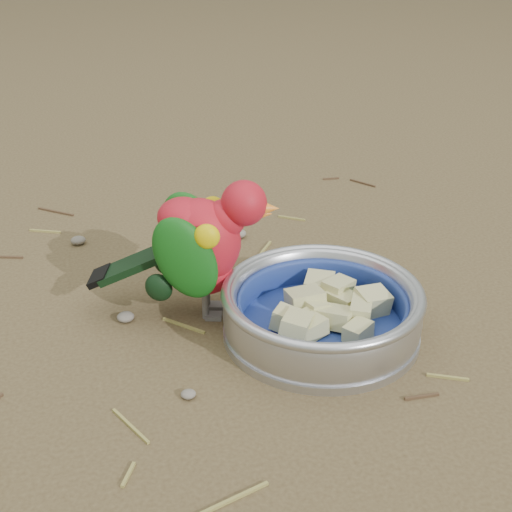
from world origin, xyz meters
name	(u,v)px	position (x,y,z in m)	size (l,w,h in m)	color
ground	(244,341)	(0.00, 0.00, 0.00)	(60.00, 60.00, 0.00)	brown
food_bowl	(321,329)	(0.09, -0.01, 0.01)	(0.23, 0.23, 0.02)	#B2B2BA
bowl_wall	(322,307)	(0.09, -0.01, 0.04)	(0.23, 0.23, 0.04)	#B2B2BA
fruit_wedges	(322,312)	(0.09, -0.01, 0.03)	(0.14, 0.14, 0.03)	#C0BC7D
lory_parrot	(201,252)	(-0.03, 0.07, 0.08)	(0.10, 0.20, 0.16)	#B01421
ground_debris	(217,296)	(-0.01, 0.10, 0.00)	(0.90, 0.80, 0.01)	olive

